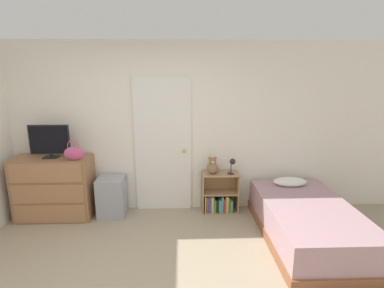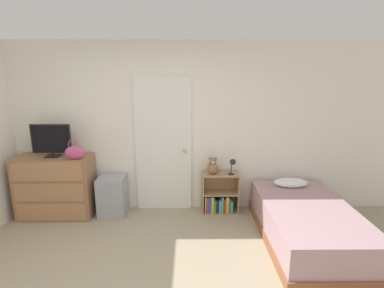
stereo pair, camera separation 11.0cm
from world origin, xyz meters
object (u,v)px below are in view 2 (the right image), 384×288
(tv, at_px, (51,140))
(bookshelf, at_px, (219,198))
(dresser, at_px, (56,186))
(bed, at_px, (307,223))
(storage_bin, at_px, (113,195))
(teddy_bear, at_px, (213,167))
(handbag, at_px, (75,152))
(desk_lamp, at_px, (233,164))

(tv, xyz_separation_m, bookshelf, (2.43, 0.10, -0.94))
(bookshelf, bearing_deg, tv, -177.56)
(bookshelf, bearing_deg, dresser, -177.68)
(tv, xyz_separation_m, bed, (3.46, -0.71, -0.93))
(storage_bin, height_order, bed, storage_bin)
(dresser, bearing_deg, tv, -31.97)
(teddy_bear, bearing_deg, handbag, -172.82)
(dresser, relative_size, tv, 1.92)
(dresser, distance_m, teddy_bear, 2.34)
(tv, relative_size, bookshelf, 0.91)
(storage_bin, distance_m, bookshelf, 1.62)
(storage_bin, bearing_deg, tv, -176.88)
(storage_bin, relative_size, bookshelf, 0.96)
(storage_bin, distance_m, bed, 2.76)
(handbag, bearing_deg, dresser, 159.38)
(handbag, height_order, desk_lamp, handbag)
(bed, bearing_deg, tv, 168.39)
(teddy_bear, relative_size, desk_lamp, 1.08)
(tv, relative_size, storage_bin, 0.95)
(storage_bin, xyz_separation_m, desk_lamp, (1.80, 0.03, 0.49))
(dresser, relative_size, desk_lamp, 4.41)
(bookshelf, distance_m, desk_lamp, 0.59)
(bookshelf, bearing_deg, teddy_bear, 178.18)
(dresser, xyz_separation_m, teddy_bear, (2.33, 0.10, 0.27))
(bed, bearing_deg, teddy_bear, 144.45)
(handbag, xyz_separation_m, storage_bin, (0.43, 0.18, -0.72))
(storage_bin, bearing_deg, handbag, -157.25)
(handbag, bearing_deg, desk_lamp, 5.30)
(storage_bin, height_order, bookshelf, bookshelf)
(handbag, xyz_separation_m, bed, (3.09, -0.57, -0.78))
(dresser, bearing_deg, desk_lamp, 1.41)
(storage_bin, xyz_separation_m, teddy_bear, (1.51, 0.06, 0.43))
(dresser, relative_size, bookshelf, 1.75)
(tv, distance_m, storage_bin, 1.19)
(bookshelf, distance_m, bed, 1.32)
(desk_lamp, bearing_deg, bed, -42.41)
(tv, height_order, handbag, tv)
(handbag, distance_m, teddy_bear, 1.98)
(handbag, bearing_deg, bookshelf, 6.71)
(desk_lamp, bearing_deg, bookshelf, 169.43)
(bookshelf, xyz_separation_m, desk_lamp, (0.18, -0.03, 0.56))
(dresser, distance_m, desk_lamp, 2.64)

